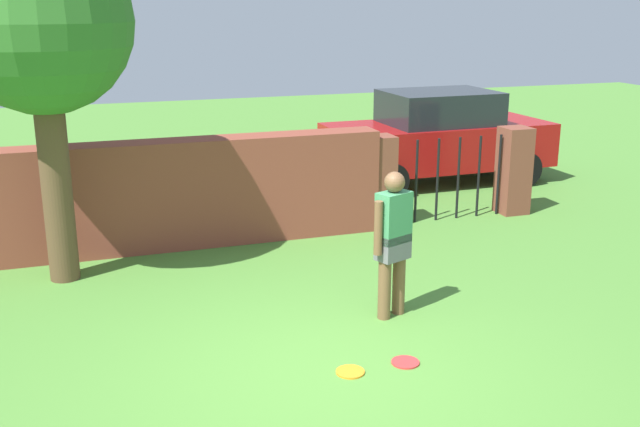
% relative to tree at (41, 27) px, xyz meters
% --- Properties ---
extents(ground_plane, '(40.00, 40.00, 0.00)m').
position_rel_tree_xyz_m(ground_plane, '(2.28, -3.36, -3.04)').
color(ground_plane, '#4C8433').
extents(brick_wall, '(7.37, 0.50, 1.51)m').
position_rel_tree_xyz_m(brick_wall, '(0.78, 0.82, -2.29)').
color(brick_wall, brown).
rests_on(brick_wall, ground).
extents(tree, '(2.11, 2.11, 4.16)m').
position_rel_tree_xyz_m(tree, '(0.00, 0.00, 0.00)').
color(tree, brown).
rests_on(tree, ground).
extents(person, '(0.51, 0.34, 1.62)m').
position_rel_tree_xyz_m(person, '(3.38, -2.35, -2.15)').
color(person, brown).
rests_on(person, ground).
extents(fence_gate, '(2.80, 0.44, 1.40)m').
position_rel_tree_xyz_m(fence_gate, '(5.74, 0.82, -2.35)').
color(fence_gate, brown).
rests_on(fence_gate, ground).
extents(car, '(4.23, 1.98, 1.72)m').
position_rel_tree_xyz_m(car, '(6.76, 3.13, -2.18)').
color(car, '#A51111').
rests_on(car, ground).
extents(frisbee_red, '(0.27, 0.27, 0.02)m').
position_rel_tree_xyz_m(frisbee_red, '(3.05, -3.43, -3.04)').
color(frisbee_red, red).
rests_on(frisbee_red, ground).
extents(frisbee_orange, '(0.27, 0.27, 0.02)m').
position_rel_tree_xyz_m(frisbee_orange, '(2.48, -3.43, -3.04)').
color(frisbee_orange, orange).
rests_on(frisbee_orange, ground).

